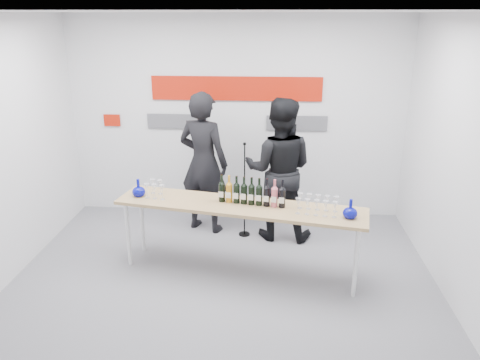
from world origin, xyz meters
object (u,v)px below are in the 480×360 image
object	(u,v)px
presenter_right	(279,170)
mic_stand	(244,208)
presenter_left	(204,163)
tasting_table	(239,210)

from	to	relation	value
presenter_right	mic_stand	world-z (taller)	presenter_right
presenter_left	tasting_table	bearing A→B (deg)	137.35
presenter_right	mic_stand	distance (m)	0.73
presenter_right	presenter_left	bearing A→B (deg)	-2.61
presenter_left	presenter_right	size ratio (longest dim) A/B	1.02
presenter_left	mic_stand	size ratio (longest dim) A/B	1.47
presenter_left	mic_stand	world-z (taller)	presenter_left
mic_stand	tasting_table	bearing A→B (deg)	-66.05
tasting_table	mic_stand	distance (m)	1.08
mic_stand	presenter_right	bearing A→B (deg)	25.68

